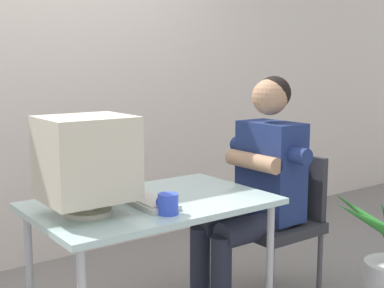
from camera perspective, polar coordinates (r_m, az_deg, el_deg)
wall_back at (r=3.78m, az=-12.14°, el=10.66°), size 8.00×0.10×3.00m
desk at (r=2.50m, az=-4.43°, el=-7.60°), size 1.12×0.71×0.72m
crt_monitor at (r=2.25m, az=-11.39°, el=-1.63°), size 0.38×0.32×0.43m
keyboard at (r=2.47m, az=-5.65°, el=-5.96°), size 0.16×0.48×0.03m
office_chair at (r=3.09m, az=9.61°, el=-7.76°), size 0.45×0.45×0.84m
person_seated at (r=2.91m, az=7.05°, el=-4.38°), size 0.72×0.56×1.30m
desk_mug at (r=2.25m, az=-2.68°, el=-6.59°), size 0.09×0.10×0.09m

